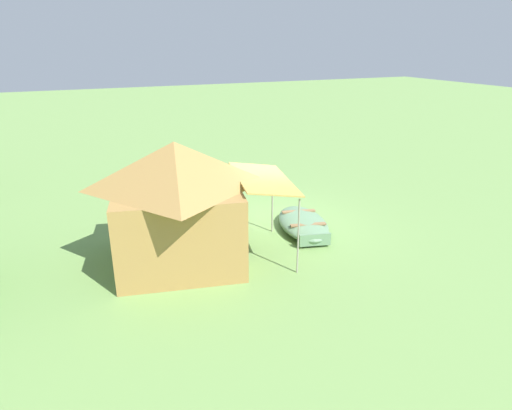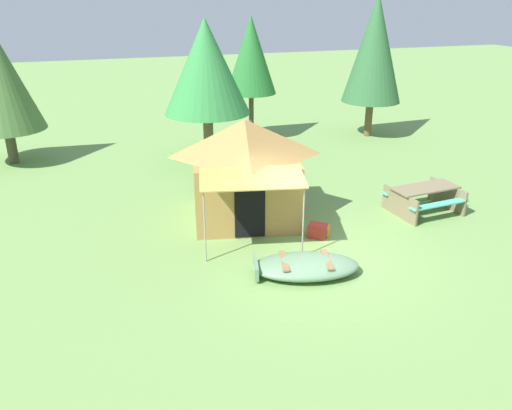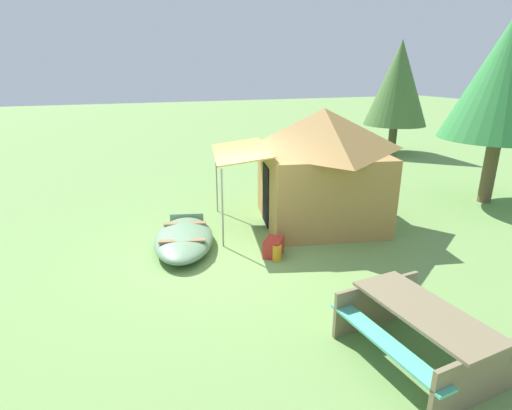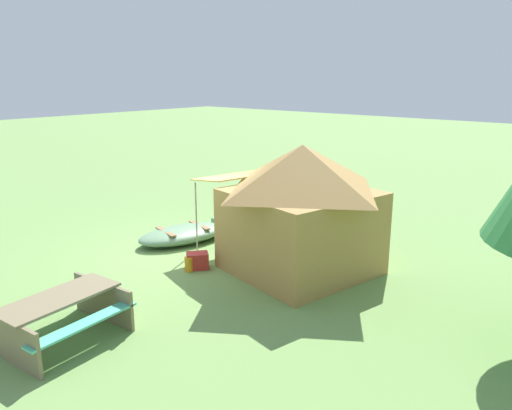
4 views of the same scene
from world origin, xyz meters
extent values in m
plane|color=#6F974E|center=(0.00, 0.00, 0.00)|extent=(80.00, 80.00, 0.00)
ellipsoid|color=slate|center=(-0.58, -0.70, 0.20)|extent=(2.60, 1.76, 0.39)
ellipsoid|color=#222F23|center=(-0.58, -0.70, 0.23)|extent=(2.38, 1.57, 0.14)
cube|color=olive|center=(-0.12, -0.82, 0.35)|extent=(0.36, 0.92, 0.04)
cube|color=olive|center=(-1.04, -0.58, 0.35)|extent=(0.36, 0.92, 0.04)
cube|color=slate|center=(-1.64, -0.43, 0.22)|extent=(0.27, 0.77, 0.30)
cube|color=#A57C41|center=(-0.93, 2.69, 0.89)|extent=(3.18, 3.14, 1.78)
pyramid|color=#A57C41|center=(-0.93, 2.69, 2.26)|extent=(3.43, 3.39, 0.97)
cube|color=black|center=(-1.21, 1.39, 0.75)|extent=(0.75, 0.19, 1.42)
cube|color=gold|center=(-1.33, 0.82, 1.83)|extent=(2.61, 1.67, 0.18)
cylinder|color=gray|center=(-0.33, 0.09, 0.84)|extent=(0.04, 0.04, 1.69)
cylinder|color=gray|center=(-2.54, 0.56, 0.84)|extent=(0.04, 0.04, 1.69)
cube|color=#7B6E4F|center=(3.95, 1.48, 0.73)|extent=(1.92, 0.94, 0.04)
cube|color=#51BC9D|center=(3.90, 2.09, 0.47)|extent=(1.88, 0.42, 0.04)
cube|color=#51BC9D|center=(4.00, 0.88, 0.47)|extent=(1.88, 0.42, 0.04)
cube|color=#7B6E4F|center=(4.78, 1.55, 0.36)|extent=(0.19, 1.47, 0.71)
cube|color=#7B6E4F|center=(3.12, 1.41, 0.36)|extent=(0.19, 1.47, 0.71)
cube|color=#B12A24|center=(0.44, 0.92, 0.18)|extent=(0.57, 0.55, 0.36)
cylinder|color=orange|center=(0.68, 0.89, 0.16)|extent=(0.24, 0.24, 0.32)
cylinder|color=brown|center=(-0.73, 7.88, 0.90)|extent=(0.36, 0.36, 1.79)
cone|color=#32843F|center=(-0.73, 7.88, 3.39)|extent=(3.00, 3.00, 3.20)
cylinder|color=#464530|center=(-7.51, 9.96, 0.62)|extent=(0.35, 0.35, 1.24)
cone|color=#446A34|center=(-7.51, 9.96, 2.99)|extent=(2.66, 2.66, 3.52)
camera|label=1|loc=(-9.97, 4.84, 4.73)|focal=31.23mm
camera|label=2|loc=(-4.72, -9.88, 5.84)|focal=36.40mm
camera|label=3|loc=(7.32, -2.01, 3.59)|focal=28.54mm
camera|label=4|loc=(7.46, 8.52, 4.14)|focal=35.01mm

